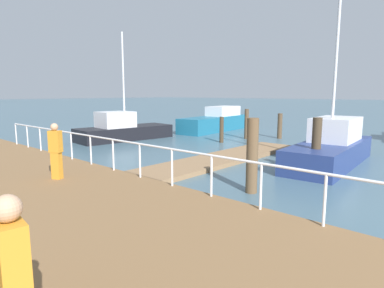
% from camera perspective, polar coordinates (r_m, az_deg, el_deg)
% --- Properties ---
extents(ground_plane, '(300.00, 300.00, 0.00)m').
position_cam_1_polar(ground_plane, '(21.14, -20.94, 0.14)').
color(ground_plane, '#476675').
extents(floating_dock, '(10.74, 2.00, 0.18)m').
position_cam_1_polar(floating_dock, '(14.51, 4.57, -2.69)').
color(floating_dock, '#93704C').
rests_on(floating_dock, ground_plane).
extents(boardwalk_railing, '(0.06, 24.01, 1.08)m').
position_cam_1_polar(boardwalk_railing, '(8.66, -0.24, -2.93)').
color(boardwalk_railing, white).
rests_on(boardwalk_railing, boardwalk).
extents(dock_piling_0, '(0.30, 0.30, 1.66)m').
position_cam_1_polar(dock_piling_0, '(22.45, 14.99, 3.03)').
color(dock_piling_0, brown).
rests_on(dock_piling_0, ground_plane).
extents(dock_piling_1, '(0.25, 0.25, 1.57)m').
position_cam_1_polar(dock_piling_1, '(20.00, 5.15, 2.49)').
color(dock_piling_1, '#473826').
rests_on(dock_piling_1, ground_plane).
extents(dock_piling_2, '(0.33, 0.33, 2.10)m').
position_cam_1_polar(dock_piling_2, '(12.94, 20.74, -0.34)').
color(dock_piling_2, '#473826').
rests_on(dock_piling_2, ground_plane).
extents(dock_piling_3, '(0.27, 0.27, 1.96)m').
position_cam_1_polar(dock_piling_3, '(21.80, 9.43, 3.45)').
color(dock_piling_3, brown).
rests_on(dock_piling_3, ground_plane).
extents(dock_piling_4, '(0.35, 0.35, 2.26)m').
position_cam_1_polar(dock_piling_4, '(9.96, 10.40, -2.04)').
color(dock_piling_4, brown).
rests_on(dock_piling_4, ground_plane).
extents(moored_boat_0, '(6.36, 2.73, 6.73)m').
position_cam_1_polar(moored_boat_0, '(21.59, -11.93, 2.47)').
color(moored_boat_0, black).
rests_on(moored_boat_0, ground_plane).
extents(moored_boat_1, '(7.63, 2.72, 1.91)m').
position_cam_1_polar(moored_boat_1, '(26.37, 4.25, 3.95)').
color(moored_boat_1, '#1E6B8C').
rests_on(moored_boat_1, ground_plane).
extents(moored_boat_2, '(6.65, 2.45, 6.77)m').
position_cam_1_polar(moored_boat_2, '(15.05, 23.05, -0.44)').
color(moored_boat_2, navy).
rests_on(moored_boat_2, ground_plane).
extents(pedestrian_1, '(0.36, 0.42, 1.70)m').
position_cam_1_polar(pedestrian_1, '(10.70, -22.56, -1.01)').
color(pedestrian_1, orange).
rests_on(pedestrian_1, boardwalk).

